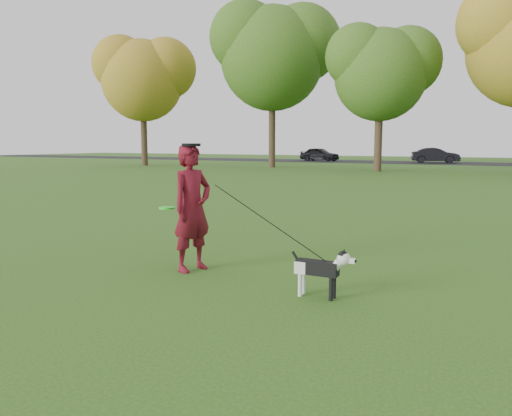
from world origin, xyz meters
The scene contains 8 objects.
ground centered at (0.00, 0.00, 0.00)m, with size 120.00×120.00×0.00m, color #285116.
road centered at (0.00, 40.00, 0.01)m, with size 120.00×7.00×0.02m, color black.
man centered at (-0.59, -0.08, 0.89)m, with size 0.65×0.43×1.78m, color #570C1E.
dog centered at (1.48, -0.47, 0.37)m, with size 0.79×0.16×0.60m.
car_left centered at (-13.00, 40.00, 0.66)m, with size 1.52×3.78×1.29m, color black.
car_mid centered at (-2.40, 40.00, 0.68)m, with size 1.39×3.98×1.31m, color black.
man_held_items centered at (0.70, -0.30, 0.82)m, with size 2.69×0.52×1.39m.
tree_row centered at (-1.43, 26.07, 7.41)m, with size 51.74×8.86×12.01m.
Camera 1 is at (3.34, -5.85, 1.81)m, focal length 35.00 mm.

